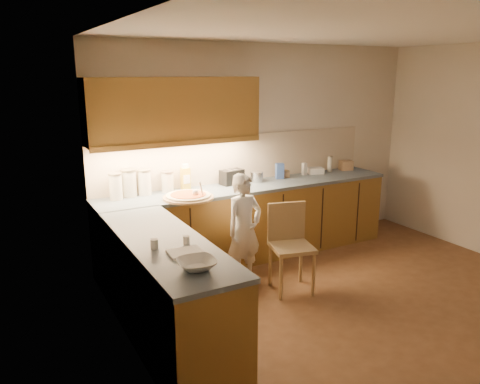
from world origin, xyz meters
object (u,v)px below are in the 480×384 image
at_px(wooden_chair, 290,241).
at_px(toaster, 232,177).
at_px(oil_jug, 186,178).
at_px(pizza_on_board, 189,196).
at_px(child, 244,230).

distance_m(wooden_chair, toaster, 1.22).
bearing_deg(wooden_chair, oil_jug, 135.51).
relative_size(pizza_on_board, oil_jug, 1.82).
relative_size(pizza_on_board, wooden_chair, 0.60).
distance_m(pizza_on_board, child, 0.71).
height_order(child, oil_jug, child).
height_order(pizza_on_board, child, child).
bearing_deg(toaster, wooden_chair, -94.78).
distance_m(wooden_chair, oil_jug, 1.44).
relative_size(wooden_chair, toaster, 3.05).
bearing_deg(pizza_on_board, oil_jug, 71.72).
xyz_separation_m(oil_jug, toaster, (0.59, -0.03, -0.05)).
xyz_separation_m(wooden_chair, toaster, (-0.09, 1.12, 0.48)).
bearing_deg(child, oil_jug, 100.64).
bearing_deg(toaster, oil_jug, 167.81).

